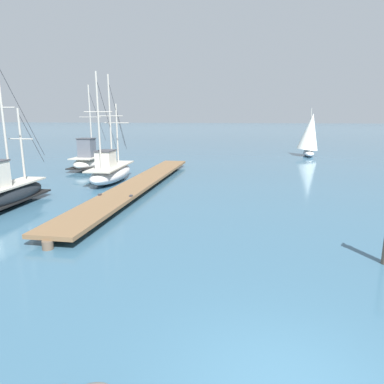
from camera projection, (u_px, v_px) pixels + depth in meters
The scene contains 5 objects.
floating_dock at pixel (140, 183), 20.49m from camera, with size 2.19×19.69×0.53m.
fishing_boat_0 at pixel (7, 192), 16.40m from camera, with size 1.52×5.94×6.96m.
fishing_boat_1 at pixel (111, 171), 22.57m from camera, with size 2.17×6.70×6.83m.
fishing_boat_2 at pixel (91, 160), 28.09m from camera, with size 2.08×5.68×6.65m.
distant_sailboat at pixel (310, 135), 36.76m from camera, with size 2.78×4.47×5.06m.
Camera 1 is at (-0.82, -4.66, 4.28)m, focal length 32.20 mm.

